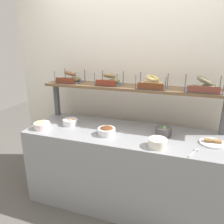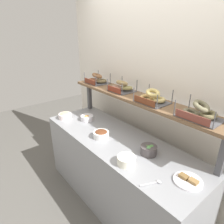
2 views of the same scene
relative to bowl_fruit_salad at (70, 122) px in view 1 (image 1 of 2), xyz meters
The scene contains 18 objects.
ground_plane 1.08m from the bowl_fruit_salad, ahead, with size 8.00×8.00×0.00m, color #595651.
back_wall 0.88m from the bowl_fruit_salad, 41.01° to the left, with size 3.22×0.06×2.40m, color white.
deli_counter 0.77m from the bowl_fruit_salad, ahead, with size 2.02×0.70×0.85m, color gray.
shelf_riser_left 0.45m from the bowl_fruit_salad, 141.38° to the left, with size 0.05×0.05×0.40m, color #4C4C51.
shelf_riser_right 1.60m from the bowl_fruit_salad, ahead, with size 0.05×0.05×0.40m, color #4C4C51.
upper_shelf 0.78m from the bowl_fruit_salad, 22.78° to the left, with size 1.98×0.32×0.03m, color brown.
bowl_fruit_salad is the anchor object (origin of this frame).
bowl_cream_cheese 1.02m from the bowl_fruit_salad, 12.92° to the right, with size 0.17×0.17×0.10m.
bowl_chocolate_spread 0.49m from the bowl_fruit_salad, 14.34° to the right, with size 0.18×0.18×0.08m.
bowl_veggie_mix 1.02m from the bowl_fruit_salad, ahead, with size 0.16×0.16×0.09m.
bowl_egg_salad 0.31m from the bowl_fruit_salad, 139.94° to the right, with size 0.17×0.17×0.08m.
serving_plate_white 1.46m from the bowl_fruit_salad, ahead, with size 0.22×0.22×0.04m.
serving_spoon_near_plate 0.39m from the bowl_fruit_salad, ahead, with size 0.04×0.18×0.01m.
serving_spoon_by_edge 1.33m from the bowl_fruit_salad, ahead, with size 0.09×0.17×0.01m.
bagel_basket_cinnamon_raisin 0.53m from the bowl_fruit_salad, 114.96° to the left, with size 0.28×0.25×0.14m.
bagel_basket_everything 0.64m from the bowl_fruit_salad, 36.03° to the left, with size 0.27×0.26×0.14m.
bagel_basket_plain 0.99m from the bowl_fruit_salad, 15.84° to the left, with size 0.30×0.25×0.14m.
bagel_basket_poppy 1.43m from the bowl_fruit_salad, 10.25° to the left, with size 0.34×0.26×0.15m.
Camera 1 is at (0.55, -1.99, 1.73)m, focal length 34.64 mm.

